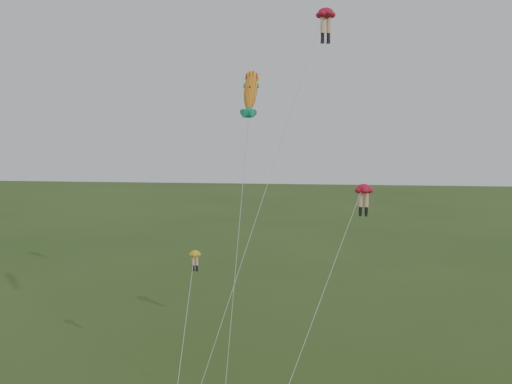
# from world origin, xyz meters

# --- Properties ---
(legs_kite_red_high) EXTENTS (8.40, 11.51, 24.99)m
(legs_kite_red_high) POSITION_xyz_m (5.80, 10.80, 23.99)
(legs_kite_red_high) COLOR #B5122A
(legs_kite_red_high) RESTS_ON ground
(legs_kite_red_mid) EXTENTS (6.33, 11.91, 13.12)m
(legs_kite_red_mid) POSITION_xyz_m (8.39, 7.18, 12.34)
(legs_kite_red_mid) COLOR #B5122A
(legs_kite_red_mid) RESTS_ON ground
(legs_kite_yellow) EXTENTS (1.05, 8.93, 8.99)m
(legs_kite_yellow) POSITION_xyz_m (-2.04, 4.34, 7.99)
(legs_kite_yellow) COLOR yellow
(legs_kite_yellow) RESTS_ON ground
(fish_kite) EXTENTS (1.60, 6.40, 20.51)m
(fish_kite) POSITION_xyz_m (1.51, 4.81, 18.85)
(fish_kite) COLOR yellow
(fish_kite) RESTS_ON ground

